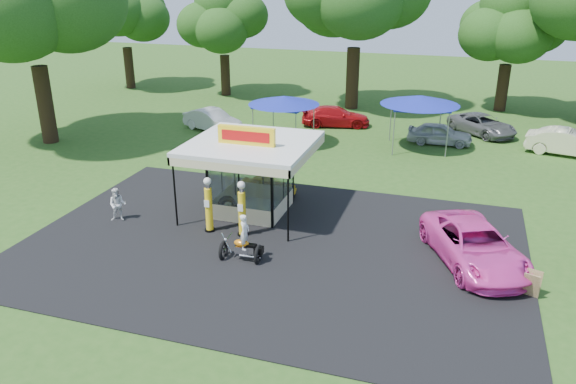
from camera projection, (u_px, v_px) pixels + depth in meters
name	position (u px, v px, depth m)	size (l,w,h in m)	color
ground	(255.00, 268.00, 21.17)	(120.00, 120.00, 0.00)	#295319
asphalt_apron	(272.00, 244.00, 22.94)	(20.00, 14.00, 0.04)	black
gas_station_kiosk	(252.00, 175.00, 25.50)	(5.40, 5.40, 4.18)	white
gas_pump_left	(209.00, 206.00, 23.71)	(0.46, 0.46, 2.47)	black
gas_pump_right	(242.00, 210.00, 23.31)	(0.46, 0.46, 2.46)	black
motorcycle	(243.00, 242.00, 21.43)	(1.72, 0.89, 2.01)	black
spare_tires	(228.00, 205.00, 25.72)	(1.07, 0.96, 0.87)	black
a_frame_sign	(532.00, 284.00, 19.15)	(0.57, 0.62, 0.94)	#593819
kiosk_car	(268.00, 185.00, 27.94)	(1.13, 2.82, 0.96)	yellow
pink_sedan	(474.00, 245.00, 21.21)	(2.60, 5.63, 1.56)	#FA43B6
spectator_west	(118.00, 205.00, 24.89)	(0.75, 0.58, 1.54)	white
bg_car_a	(212.00, 120.00, 38.93)	(1.59, 4.55, 1.50)	silver
bg_car_b	(336.00, 116.00, 40.17)	(1.98, 4.86, 1.41)	#B00D11
bg_car_c	(440.00, 134.00, 35.99)	(1.63, 4.05, 1.38)	#B8B8BD
bg_car_d	(482.00, 125.00, 38.12)	(2.27, 4.93, 1.37)	#5E5F61
bg_car_e	(568.00, 142.00, 33.82)	(1.66, 4.75, 1.57)	beige
tent_west	(284.00, 101.00, 35.16)	(4.49, 4.49, 3.14)	gray
tent_east	(420.00, 101.00, 34.23)	(4.82, 4.82, 3.37)	gray
oak_far_a	(124.00, 14.00, 51.03)	(8.89, 8.89, 10.54)	black
oak_far_b	(223.00, 23.00, 48.22)	(8.14, 8.14, 9.71)	black
oak_far_d	(511.00, 27.00, 42.58)	(8.47, 8.47, 10.08)	black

